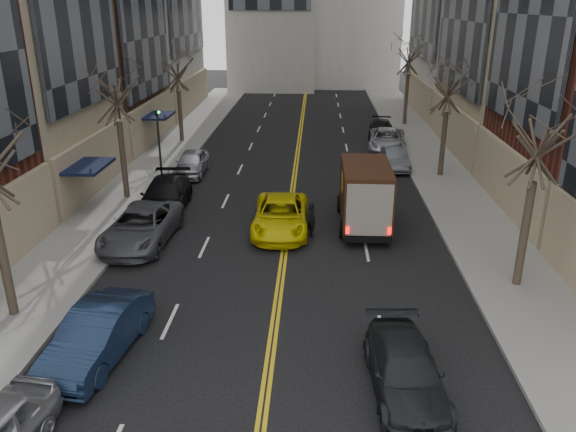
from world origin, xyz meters
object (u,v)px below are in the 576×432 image
at_px(ups_truck, 364,195).
at_px(observer_sedan, 405,371).
at_px(pedestrian, 312,219).
at_px(taxi, 281,216).

xyz_separation_m(ups_truck, observer_sedan, (0.21, -12.08, -0.90)).
bearing_deg(pedestrian, taxi, 49.55).
relative_size(ups_truck, pedestrian, 3.53).
bearing_deg(taxi, ups_truck, 10.64).
bearing_deg(pedestrian, ups_truck, -80.08).
bearing_deg(ups_truck, taxi, -168.32).
xyz_separation_m(observer_sedan, pedestrian, (-2.64, 10.74, 0.14)).
height_order(observer_sedan, taxi, taxi).
bearing_deg(taxi, observer_sedan, -71.01).
relative_size(ups_truck, observer_sedan, 1.22).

